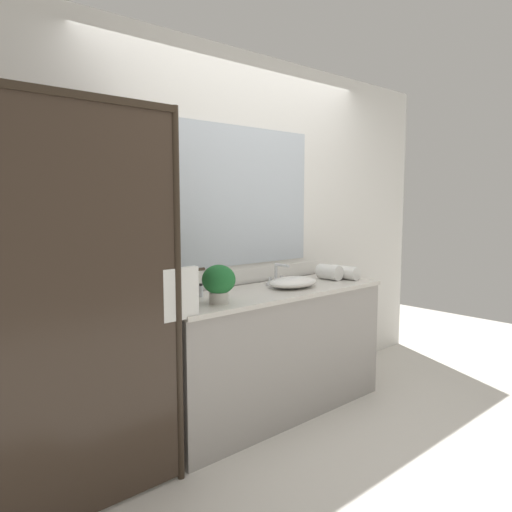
% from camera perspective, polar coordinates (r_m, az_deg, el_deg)
% --- Properties ---
extents(ground_plane, '(8.00, 8.00, 0.00)m').
position_cam_1_polar(ground_plane, '(3.69, 1.82, -17.87)').
color(ground_plane, silver).
extents(wall_back_with_mirror, '(4.40, 0.06, 2.60)m').
position_cam_1_polar(wall_back_with_mirror, '(3.62, -1.88, 3.08)').
color(wall_back_with_mirror, silver).
rests_on(wall_back_with_mirror, ground_plane).
extents(vanity_cabinet, '(1.80, 0.58, 0.90)m').
position_cam_1_polar(vanity_cabinet, '(3.53, 1.74, -11.15)').
color(vanity_cabinet, '#9E9993').
rests_on(vanity_cabinet, ground_plane).
extents(shower_enclosure, '(1.20, 0.59, 2.00)m').
position_cam_1_polar(shower_enclosure, '(2.52, -16.52, -5.00)').
color(shower_enclosure, '#2D2319').
rests_on(shower_enclosure, ground_plane).
extents(sink_basin, '(0.40, 0.28, 0.08)m').
position_cam_1_polar(sink_basin, '(3.51, 4.38, -3.07)').
color(sink_basin, white).
rests_on(sink_basin, vanity_cabinet).
extents(faucet, '(0.17, 0.15, 0.16)m').
position_cam_1_polar(faucet, '(3.63, 2.48, -2.51)').
color(faucet, silver).
rests_on(faucet, vanity_cabinet).
extents(potted_plant, '(0.20, 0.20, 0.24)m').
position_cam_1_polar(potted_plant, '(2.95, -4.39, -3.01)').
color(potted_plant, beige).
rests_on(potted_plant, vanity_cabinet).
extents(amenity_bottle_shampoo, '(0.03, 0.03, 0.09)m').
position_cam_1_polar(amenity_bottle_shampoo, '(3.18, -6.48, -4.06)').
color(amenity_bottle_shampoo, silver).
rests_on(amenity_bottle_shampoo, vanity_cabinet).
extents(amenity_bottle_conditioner, '(0.03, 0.03, 0.09)m').
position_cam_1_polar(amenity_bottle_conditioner, '(2.87, -8.70, -5.13)').
color(amenity_bottle_conditioner, silver).
rests_on(amenity_bottle_conditioner, vanity_cabinet).
extents(amenity_bottle_body_wash, '(0.03, 0.03, 0.08)m').
position_cam_1_polar(amenity_bottle_body_wash, '(3.39, -4.04, -3.44)').
color(amenity_bottle_body_wash, silver).
rests_on(amenity_bottle_body_wash, vanity_cabinet).
extents(rolled_towel_near_edge, '(0.11, 0.24, 0.11)m').
position_cam_1_polar(rolled_towel_near_edge, '(3.94, 10.36, -1.92)').
color(rolled_towel_near_edge, white).
rests_on(rolled_towel_near_edge, vanity_cabinet).
extents(rolled_towel_middle, '(0.12, 0.19, 0.12)m').
position_cam_1_polar(rolled_towel_middle, '(3.89, 8.61, -1.89)').
color(rolled_towel_middle, white).
rests_on(rolled_towel_middle, vanity_cabinet).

